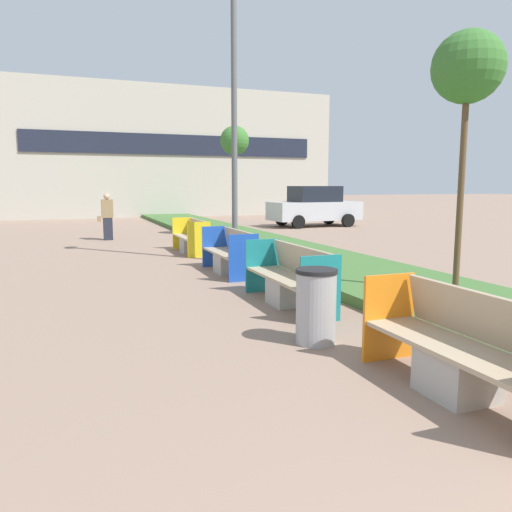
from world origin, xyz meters
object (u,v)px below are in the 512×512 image
at_px(bench_yellow_frame, 192,240).
at_px(litter_bin, 316,306).
at_px(bench_blue_frame, 230,256).
at_px(street_lamp_post, 234,96).
at_px(bench_teal_frame, 290,282).
at_px(sapling_tree_far, 235,142).
at_px(bench_orange_frame, 461,356).
at_px(sapling_tree_near, 468,70).
at_px(pedestrian_walking, 107,217).
at_px(parked_car_distant, 315,207).

xyz_separation_m(bench_yellow_frame, litter_bin, (-0.51, -8.52, 0.09)).
relative_size(bench_blue_frame, street_lamp_post, 0.29).
distance_m(bench_teal_frame, litter_bin, 1.95).
bearing_deg(sapling_tree_far, bench_orange_frame, -100.32).
bearing_deg(bench_blue_frame, bench_yellow_frame, 90.01).
distance_m(sapling_tree_near, pedestrian_walking, 12.87).
distance_m(sapling_tree_near, sapling_tree_far, 11.44).
bearing_deg(bench_blue_frame, pedestrian_walking, 104.05).
height_order(bench_orange_frame, litter_bin, bench_orange_frame).
height_order(bench_blue_frame, street_lamp_post, street_lamp_post).
bearing_deg(sapling_tree_near, litter_bin, -160.18).
distance_m(sapling_tree_far, pedestrian_walking, 5.30).
height_order(bench_yellow_frame, sapling_tree_near, sapling_tree_near).
distance_m(bench_orange_frame, bench_teal_frame, 3.69).
distance_m(litter_bin, sapling_tree_far, 13.30).
height_order(bench_yellow_frame, pedestrian_walking, pedestrian_walking).
distance_m(bench_teal_frame, street_lamp_post, 5.89).
bearing_deg(parked_car_distant, street_lamp_post, -129.94).
xyz_separation_m(bench_teal_frame, litter_bin, (-0.51, -1.88, 0.08)).
height_order(bench_orange_frame, bench_yellow_frame, same).
bearing_deg(bench_blue_frame, litter_bin, -95.84).
bearing_deg(bench_orange_frame, sapling_tree_near, 48.30).
bearing_deg(bench_orange_frame, pedestrian_walking, 97.64).
distance_m(bench_orange_frame, pedestrian_walking, 14.77).
xyz_separation_m(bench_orange_frame, sapling_tree_near, (2.62, 2.94, 3.26)).
relative_size(street_lamp_post, pedestrian_walking, 4.46).
xyz_separation_m(street_lamp_post, sapling_tree_near, (2.01, -5.37, -0.36)).
bearing_deg(parked_car_distant, sapling_tree_near, -111.40).
distance_m(bench_yellow_frame, sapling_tree_near, 8.49).
bearing_deg(bench_orange_frame, street_lamp_post, 85.79).
bearing_deg(parked_car_distant, litter_bin, -119.97).
bearing_deg(litter_bin, bench_teal_frame, 74.75).
height_order(bench_blue_frame, sapling_tree_far, sapling_tree_far).
distance_m(sapling_tree_far, parked_car_distant, 6.26).
relative_size(sapling_tree_near, parked_car_distant, 0.99).
xyz_separation_m(litter_bin, sapling_tree_near, (3.13, 1.13, 3.18)).
distance_m(bench_orange_frame, litter_bin, 1.89).
xyz_separation_m(bench_yellow_frame, pedestrian_walking, (-1.96, 4.31, 0.45)).
bearing_deg(pedestrian_walking, bench_blue_frame, -75.95).
distance_m(litter_bin, pedestrian_walking, 12.91).
relative_size(street_lamp_post, parked_car_distant, 1.68).
height_order(bench_teal_frame, bench_yellow_frame, same).
bearing_deg(pedestrian_walking, sapling_tree_far, -3.12).
relative_size(bench_orange_frame, litter_bin, 2.34).
bearing_deg(sapling_tree_far, bench_blue_frame, -109.06).
xyz_separation_m(street_lamp_post, pedestrian_walking, (-2.57, 6.33, -3.17)).
xyz_separation_m(bench_orange_frame, bench_blue_frame, (-0.00, 6.80, -0.00)).
bearing_deg(sapling_tree_near, sapling_tree_far, 90.00).
distance_m(sapling_tree_near, parked_car_distant, 15.48).
relative_size(bench_teal_frame, pedestrian_walking, 1.39).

